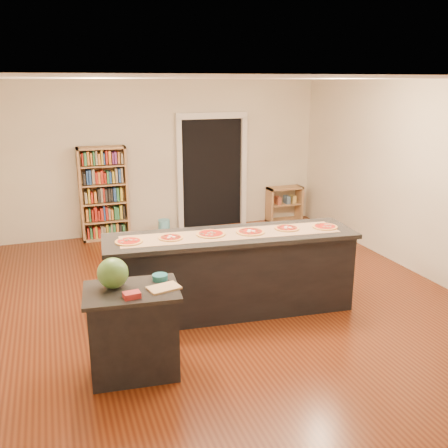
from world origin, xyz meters
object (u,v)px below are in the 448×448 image
object	(u,v)px
kitchen_island	(231,273)
watermelon	(113,273)
waste_bin	(164,228)
side_counter	(133,331)
bookshelf	(104,194)
low_shelf	(284,204)

from	to	relation	value
kitchen_island	watermelon	distance (m)	1.83
kitchen_island	waste_bin	world-z (taller)	kitchen_island
side_counter	waste_bin	bearing A→B (deg)	79.40
kitchen_island	bookshelf	xyz separation A→B (m)	(-1.12, 3.55, 0.33)
low_shelf	waste_bin	distance (m)	2.57
side_counter	watermelon	xyz separation A→B (m)	(-0.15, 0.10, 0.58)
kitchen_island	side_counter	world-z (taller)	kitchen_island
low_shelf	waste_bin	size ratio (longest dim) A/B	2.28
low_shelf	waste_bin	bearing A→B (deg)	-175.44
watermelon	side_counter	bearing A→B (deg)	-34.19
kitchen_island	low_shelf	bearing A→B (deg)	60.48
bookshelf	low_shelf	distance (m)	3.61
kitchen_island	side_counter	xyz separation A→B (m)	(-1.36, -0.98, -0.06)
side_counter	low_shelf	size ratio (longest dim) A/B	1.25
kitchen_island	low_shelf	xyz separation A→B (m)	(2.46, 3.54, -0.15)
bookshelf	side_counter	bearing A→B (deg)	-93.09
side_counter	watermelon	world-z (taller)	watermelon
side_counter	low_shelf	bearing A→B (deg)	55.58
side_counter	watermelon	size ratio (longest dim) A/B	3.02
low_shelf	waste_bin	world-z (taller)	low_shelf
kitchen_island	watermelon	size ratio (longest dim) A/B	10.31
watermelon	kitchen_island	bearing A→B (deg)	30.30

